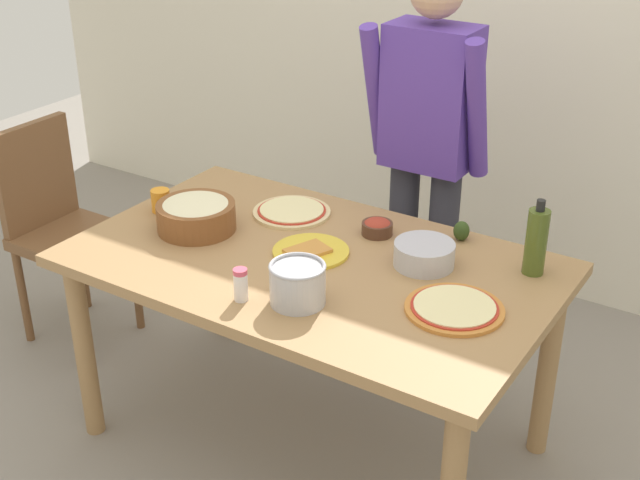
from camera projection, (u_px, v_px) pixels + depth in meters
name	position (u px, v px, depth m)	size (l,w,h in m)	color
ground	(313.00, 438.00, 3.17)	(8.00, 8.00, 0.00)	gray
wall_back	(507.00, 11.00, 3.78)	(5.60, 0.10, 2.60)	silver
dining_table	(312.00, 283.00, 2.86)	(1.60, 0.96, 0.76)	#A37A4C
person_cook	(427.00, 144.00, 3.29)	(0.49, 0.25, 1.62)	#2D2D38
chair_wooden_left	(59.00, 221.00, 3.60)	(0.40, 0.40, 0.95)	brown
pizza_raw_on_board	(292.00, 211.00, 3.14)	(0.29, 0.29, 0.02)	beige
pizza_cooked_on_tray	(454.00, 308.00, 2.53)	(0.30, 0.30, 0.02)	#C67A33
plate_with_slice	(310.00, 251.00, 2.86)	(0.26, 0.26, 0.02)	gold
popcorn_bowl	(196.00, 214.00, 3.00)	(0.28, 0.28, 0.11)	brown
mixing_bowl_steel	(424.00, 254.00, 2.77)	(0.20, 0.20, 0.08)	#B7B7BC
small_sauce_bowl	(377.00, 227.00, 2.98)	(0.11, 0.11, 0.06)	#4C2D1E
olive_oil_bottle	(536.00, 241.00, 2.69)	(0.07, 0.07, 0.26)	#47561E
steel_pot	(298.00, 283.00, 2.54)	(0.17, 0.17, 0.13)	#B7B7BC
cup_orange	(161.00, 201.00, 3.15)	(0.07, 0.07, 0.09)	orange
salt_shaker	(241.00, 285.00, 2.56)	(0.04, 0.04, 0.11)	white
avocado	(461.00, 231.00, 2.93)	(0.06, 0.06, 0.07)	#2D4219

